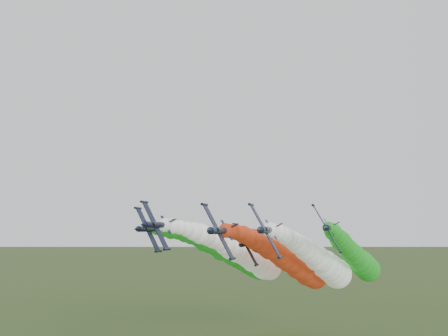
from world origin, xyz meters
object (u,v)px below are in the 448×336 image
at_px(jet_trail, 300,267).
at_px(jet_inner_right, 323,263).
at_px(jet_lead, 293,262).
at_px(jet_inner_left, 247,256).
at_px(jet_outer_left, 235,256).
at_px(jet_outer_right, 357,258).

bearing_deg(jet_trail, jet_inner_right, -66.03).
xyz_separation_m(jet_lead, jet_trail, (-1.32, 27.73, -3.51)).
xyz_separation_m(jet_inner_left, jet_outer_left, (-5.37, 6.41, -0.60)).
distance_m(jet_outer_left, jet_outer_right, 38.07).
height_order(jet_outer_left, jet_trail, jet_outer_left).
distance_m(jet_inner_right, jet_outer_left, 28.83).
bearing_deg(jet_outer_right, jet_inner_right, -130.09).
bearing_deg(jet_outer_left, jet_lead, -32.80).
bearing_deg(jet_lead, jet_trail, 92.72).
bearing_deg(jet_trail, jet_outer_right, -26.42).
height_order(jet_inner_left, jet_outer_right, jet_inner_left).
height_order(jet_lead, jet_trail, jet_lead).
relative_size(jet_inner_left, jet_outer_left, 1.00).
distance_m(jet_lead, jet_inner_left, 16.46).
distance_m(jet_inner_left, jet_outer_right, 34.40).
relative_size(jet_lead, jet_inner_right, 0.99).
bearing_deg(jet_inner_left, jet_trail, 56.94).
xyz_separation_m(jet_outer_right, jet_trail, (-18.64, 9.26, -3.88)).
bearing_deg(jet_lead, jet_outer_right, 46.83).
bearing_deg(jet_lead, jet_inner_left, 155.89).
height_order(jet_inner_right, jet_outer_left, jet_outer_left).
bearing_deg(jet_trail, jet_outer_left, -142.53).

